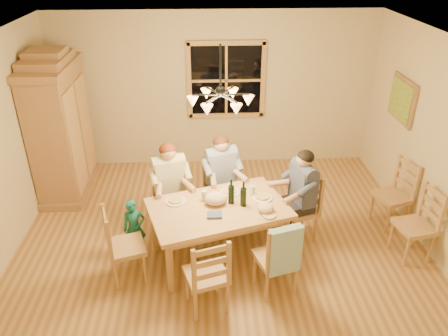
{
  "coord_description": "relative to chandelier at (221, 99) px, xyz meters",
  "views": [
    {
      "loc": [
        -0.2,
        -4.76,
        3.73
      ],
      "look_at": [
        0.04,
        0.1,
        1.13
      ],
      "focal_mm": 35.0,
      "sensor_mm": 36.0,
      "label": 1
    }
  ],
  "objects": [
    {
      "name": "floor",
      "position": [
        0.0,
        0.0,
        -2.08
      ],
      "size": [
        5.5,
        5.5,
        0.0
      ],
      "primitive_type": "plane",
      "color": "olive",
      "rests_on": "ground"
    },
    {
      "name": "ceiling",
      "position": [
        0.0,
        0.0,
        0.62
      ],
      "size": [
        5.5,
        5.0,
        0.02
      ],
      "primitive_type": "cube",
      "color": "white",
      "rests_on": "wall_back"
    },
    {
      "name": "wall_back",
      "position": [
        0.0,
        2.5,
        -0.73
      ],
      "size": [
        5.5,
        0.02,
        2.7
      ],
      "primitive_type": "cube",
      "color": "beige",
      "rests_on": "floor"
    },
    {
      "name": "wall_right",
      "position": [
        2.75,
        0.0,
        -0.73
      ],
      "size": [
        0.02,
        5.0,
        2.7
      ],
      "primitive_type": "cube",
      "color": "beige",
      "rests_on": "floor"
    },
    {
      "name": "window",
      "position": [
        0.2,
        2.47,
        -0.53
      ],
      "size": [
        1.3,
        0.06,
        1.3
      ],
      "color": "black",
      "rests_on": "wall_back"
    },
    {
      "name": "painting",
      "position": [
        2.71,
        1.2,
        -0.48
      ],
      "size": [
        0.06,
        0.78,
        0.64
      ],
      "color": "olive",
      "rests_on": "wall_right"
    },
    {
      "name": "chandelier",
      "position": [
        0.0,
        0.0,
        0.0
      ],
      "size": [
        0.77,
        0.68,
        0.71
      ],
      "color": "black",
      "rests_on": "ceiling"
    },
    {
      "name": "armoire",
      "position": [
        -2.42,
        1.6,
        -1.02
      ],
      "size": [
        0.66,
        1.4,
        2.3
      ],
      "color": "olive",
      "rests_on": "floor"
    },
    {
      "name": "dining_table",
      "position": [
        -0.04,
        -0.23,
        -1.42
      ],
      "size": [
        1.9,
        1.48,
        0.76
      ],
      "rotation": [
        0.0,
        0.0,
        0.3
      ],
      "color": "tan",
      "rests_on": "floor"
    },
    {
      "name": "chair_far_left",
      "position": [
        -0.68,
        0.4,
        -1.77
      ],
      "size": [
        0.54,
        0.53,
        0.99
      ],
      "rotation": [
        0.0,
        0.0,
        3.44
      ],
      "color": "tan",
      "rests_on": "floor"
    },
    {
      "name": "chair_far_right",
      "position": [
        0.03,
        0.62,
        -1.77
      ],
      "size": [
        0.54,
        0.53,
        0.99
      ],
      "rotation": [
        0.0,
        0.0,
        3.44
      ],
      "color": "tan",
      "rests_on": "floor"
    },
    {
      "name": "chair_near_left",
      "position": [
        -0.21,
        -1.11,
        -1.77
      ],
      "size": [
        0.54,
        0.53,
        0.99
      ],
      "rotation": [
        0.0,
        0.0,
        0.3
      ],
      "color": "tan",
      "rests_on": "floor"
    },
    {
      "name": "chair_near_right",
      "position": [
        0.59,
        -0.86,
        -1.77
      ],
      "size": [
        0.54,
        0.53,
        0.99
      ],
      "rotation": [
        0.0,
        0.0,
        0.3
      ],
      "color": "tan",
      "rests_on": "floor"
    },
    {
      "name": "chair_end_left",
      "position": [
        -1.15,
        -0.58,
        -1.77
      ],
      "size": [
        0.53,
        0.54,
        0.99
      ],
      "rotation": [
        0.0,
        0.0,
        -1.27
      ],
      "color": "tan",
      "rests_on": "floor"
    },
    {
      "name": "chair_end_right",
      "position": [
        1.07,
        0.11,
        -1.77
      ],
      "size": [
        0.53,
        0.54,
        0.99
      ],
      "rotation": [
        0.0,
        0.0,
        1.87
      ],
      "color": "tan",
      "rests_on": "floor"
    },
    {
      "name": "adult_woman",
      "position": [
        -0.68,
        0.4,
        -1.24
      ],
      "size": [
        0.49,
        0.51,
        0.87
      ],
      "rotation": [
        0.0,
        0.0,
        3.44
      ],
      "color": "beige",
      "rests_on": "floor"
    },
    {
      "name": "adult_plaid_man",
      "position": [
        0.03,
        0.62,
        -1.24
      ],
      "size": [
        0.49,
        0.51,
        0.87
      ],
      "rotation": [
        0.0,
        0.0,
        3.44
      ],
      "color": "#314987",
      "rests_on": "floor"
    },
    {
      "name": "adult_slate_man",
      "position": [
        1.07,
        0.11,
        -1.24
      ],
      "size": [
        0.51,
        0.49,
        0.87
      ],
      "rotation": [
        0.0,
        0.0,
        1.87
      ],
      "color": "#434A6B",
      "rests_on": "floor"
    },
    {
      "name": "towel",
      "position": [
        0.65,
        -1.04,
        -1.38
      ],
      "size": [
        0.39,
        0.21,
        0.58
      ],
      "primitive_type": "cube",
      "rotation": [
        0.0,
        0.0,
        0.3
      ],
      "color": "#95BACA",
      "rests_on": "chair_near_right"
    },
    {
      "name": "wine_bottle_a",
      "position": [
        0.12,
        -0.15,
        -1.15
      ],
      "size": [
        0.08,
        0.08,
        0.33
      ],
      "primitive_type": "cylinder",
      "color": "black",
      "rests_on": "dining_table"
    },
    {
      "name": "wine_bottle_b",
      "position": [
        0.27,
        -0.21,
        -1.15
      ],
      "size": [
        0.08,
        0.08,
        0.33
      ],
      "primitive_type": "cylinder",
      "color": "black",
      "rests_on": "dining_table"
    },
    {
      "name": "plate_woman",
      "position": [
        -0.58,
        -0.09,
        -1.31
      ],
      "size": [
        0.26,
        0.26,
        0.02
      ],
      "primitive_type": "cylinder",
      "color": "white",
      "rests_on": "dining_table"
    },
    {
      "name": "plate_plaid",
      "position": [
        0.12,
        0.1,
        -1.31
      ],
      "size": [
        0.26,
        0.26,
        0.02
      ],
      "primitive_type": "cylinder",
      "color": "white",
      "rests_on": "dining_table"
    },
    {
      "name": "plate_slate",
      "position": [
        0.53,
        -0.06,
        -1.31
      ],
      "size": [
        0.26,
        0.26,
        0.02
      ],
      "primitive_type": "cylinder",
      "color": "white",
      "rests_on": "dining_table"
    },
    {
      "name": "wine_glass_a",
      "position": [
        -0.22,
        -0.07,
        -1.25
      ],
      "size": [
        0.06,
        0.06,
        0.14
      ],
      "primitive_type": "cylinder",
      "color": "silver",
      "rests_on": "dining_table"
    },
    {
      "name": "wine_glass_b",
      "position": [
        0.41,
        0.02,
        -1.25
      ],
      "size": [
        0.06,
        0.06,
        0.14
      ],
      "primitive_type": "cylinder",
      "color": "silver",
      "rests_on": "dining_table"
    },
    {
      "name": "cap",
      "position": [
        0.53,
        -0.37,
        -1.26
      ],
      "size": [
        0.2,
        0.2,
        0.11
      ],
      "primitive_type": "ellipsoid",
      "color": "beige",
      "rests_on": "dining_table"
    },
    {
      "name": "napkin",
      "position": [
        -0.1,
        -0.43,
        -1.3
      ],
      "size": [
        0.21,
        0.19,
        0.03
      ],
      "primitive_type": "cube",
      "rotation": [
        0.0,
        0.0,
        0.3
      ],
      "color": "#455680",
      "rests_on": "dining_table"
    },
    {
      "name": "cloth_bundle",
      "position": [
        -0.07,
        -0.16,
        -1.24
      ],
      "size": [
        0.28,
        0.22,
        0.15
      ],
      "primitive_type": "ellipsoid",
      "color": "beige",
      "rests_on": "dining_table"
    },
    {
      "name": "child",
      "position": [
        -1.12,
        -0.13,
        -1.68
      ],
      "size": [
        0.33,
        0.26,
        0.8
      ],
      "primitive_type": "imported",
      "rotation": [
        0.0,
        0.0,
        0.25
      ],
      "color": "#19706E",
      "rests_on": "floor"
    },
    {
      "name": "chair_spare_front",
      "position": [
        2.45,
        -0.35,
        -1.77
      ],
      "size": [
        0.49,
        0.51,
        0.99
      ],
      "rotation": [
        0.0,
        0.0,
        1.74
      ],
      "color": "tan",
      "rests_on": "floor"
    },
    {
      "name": "chair_spare_back",
      "position": [
        2.45,
        0.37,
        -1.77
      ],
      "size": [
        0.54,
        0.55,
        0.99
      ],
      "rotation": [
        0.0,
        0.0,
        1.89
      ],
      "color": "tan",
      "rests_on": "floor"
    }
  ]
}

